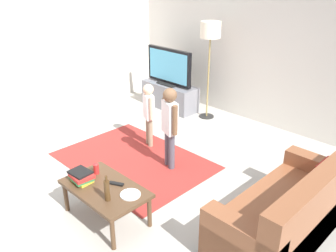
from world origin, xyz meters
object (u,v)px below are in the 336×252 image
object	(u,v)px
tv	(169,67)
couch	(291,215)
child_near_tv	(149,109)
floor_lamp	(210,35)
book_stack	(81,176)
plate	(130,195)
tv_remote	(116,184)
coffee_table	(105,191)
tv_stand	(170,96)
child_center	(170,121)
bottle	(107,190)
soda_can	(96,169)

from	to	relation	value
tv	couch	size ratio (longest dim) A/B	0.61
tv	child_near_tv	bearing A→B (deg)	-56.09
floor_lamp	book_stack	xyz separation A→B (m)	(0.82, -3.26, -1.06)
book_stack	plate	world-z (taller)	book_stack
book_stack	tv_remote	distance (m)	0.41
child_near_tv	coffee_table	distance (m)	1.89
tv_stand	coffee_table	xyz separation A→B (m)	(1.95, -2.99, 0.13)
book_stack	floor_lamp	bearing A→B (deg)	104.19
tv_stand	tv_remote	xyz separation A→B (m)	(2.00, -2.87, 0.19)
couch	plate	xyz separation A→B (m)	(-1.30, -1.07, 0.14)
tv_stand	floor_lamp	distance (m)	1.56
floor_lamp	coffee_table	bearing A→B (deg)	-70.70
floor_lamp	coffee_table	size ratio (longest dim) A/B	1.78
coffee_table	book_stack	xyz separation A→B (m)	(-0.28, -0.12, 0.11)
child_near_tv	plate	size ratio (longest dim) A/B	4.64
floor_lamp	book_stack	distance (m)	3.53
plate	child_center	bearing A→B (deg)	116.95
bottle	plate	bearing A→B (deg)	65.50
couch	plate	size ratio (longest dim) A/B	8.18
soda_can	plate	size ratio (longest dim) A/B	0.55
tv_stand	child_center	world-z (taller)	child_center
child_near_tv	soda_can	distance (m)	1.65
tv_stand	child_center	xyz separation A→B (m)	(1.64, -1.66, 0.47)
coffee_table	bottle	bearing A→B (deg)	-28.61
tv	book_stack	size ratio (longest dim) A/B	3.90
coffee_table	soda_can	xyz separation A→B (m)	(-0.30, 0.10, 0.11)
tv_stand	floor_lamp	xyz separation A→B (m)	(0.85, 0.15, 1.30)
tv_remote	child_near_tv	bearing A→B (deg)	99.15
floor_lamp	soda_can	size ratio (longest dim) A/B	14.83
tv_remote	plate	world-z (taller)	plate
plate	tv	bearing A→B (deg)	128.30
soda_can	coffee_table	bearing A→B (deg)	-18.43
couch	bottle	world-z (taller)	couch
bottle	child_near_tv	bearing A→B (deg)	125.92
tv	soda_can	distance (m)	3.33
soda_can	child_center	bearing A→B (deg)	90.21
tv_remote	soda_can	xyz separation A→B (m)	(-0.35, -0.02, 0.05)
coffee_table	bottle	distance (m)	0.30
soda_can	bottle	bearing A→B (deg)	-22.93
child_near_tv	plate	distance (m)	2.00
tv_stand	book_stack	size ratio (longest dim) A/B	4.26
tv_stand	child_near_tv	bearing A→B (deg)	-56.49
couch	child_center	distance (m)	1.98
tv_stand	plate	size ratio (longest dim) A/B	5.45
tv	soda_can	size ratio (longest dim) A/B	9.17
couch	bottle	distance (m)	1.92
couch	book_stack	world-z (taller)	couch
plate	soda_can	bearing A→B (deg)	-180.00
tv	couch	bearing A→B (deg)	-26.73
tv_stand	child_center	bearing A→B (deg)	-45.36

